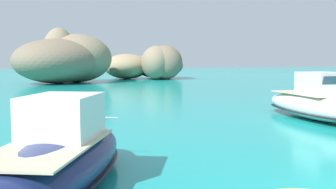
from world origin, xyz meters
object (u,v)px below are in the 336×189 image
islet_large (68,60)px  motorboat_navy (59,158)px  islet_small (150,65)px  motorboat_white (317,104)px

islet_large → motorboat_navy: (-9.09, -57.96, -3.11)m
islet_small → islet_large: bearing=-154.9°
islet_small → motorboat_navy: size_ratio=2.35×
islet_large → islet_small: size_ratio=0.96×
islet_large → islet_small: islet_large is taller
motorboat_navy → motorboat_white: bearing=23.9°
islet_small → motorboat_white: (-10.69, -59.16, -2.03)m
motorboat_navy → motorboat_white: motorboat_white is taller
islet_large → motorboat_white: bearing=-81.0°
islet_large → motorboat_navy: bearing=-98.9°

